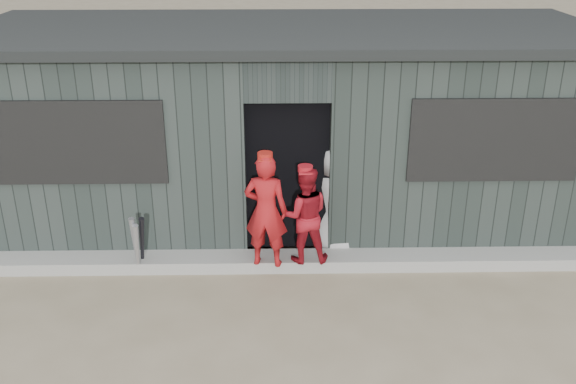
{
  "coord_description": "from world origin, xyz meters",
  "views": [
    {
      "loc": [
        -0.13,
        -5.01,
        3.94
      ],
      "look_at": [
        0.0,
        1.8,
        1.0
      ],
      "focal_mm": 40.0,
      "sensor_mm": 36.0,
      "label": 1
    }
  ],
  "objects_px": {
    "bat_mid": "(136,246)",
    "bat_left": "(137,250)",
    "bat_right": "(142,244)",
    "player_red_right": "(305,215)",
    "player_red_left": "(266,211)",
    "player_grey_back": "(336,201)",
    "dugout": "(286,124)"
  },
  "relations": [
    {
      "from": "player_grey_back",
      "to": "dugout",
      "type": "height_order",
      "value": "dugout"
    },
    {
      "from": "player_red_left",
      "to": "player_red_right",
      "type": "bearing_deg",
      "value": -159.14
    },
    {
      "from": "bat_mid",
      "to": "player_red_right",
      "type": "height_order",
      "value": "player_red_right"
    },
    {
      "from": "player_grey_back",
      "to": "dugout",
      "type": "relative_size",
      "value": 0.17
    },
    {
      "from": "player_red_left",
      "to": "player_grey_back",
      "type": "xyz_separation_m",
      "value": [
        0.86,
        0.56,
        -0.13
      ]
    },
    {
      "from": "bat_mid",
      "to": "player_red_right",
      "type": "distance_m",
      "value": 2.01
    },
    {
      "from": "dugout",
      "to": "bat_left",
      "type": "bearing_deg",
      "value": -133.01
    },
    {
      "from": "bat_right",
      "to": "dugout",
      "type": "xyz_separation_m",
      "value": [
        1.73,
        1.77,
        0.91
      ]
    },
    {
      "from": "bat_left",
      "to": "player_grey_back",
      "type": "bearing_deg",
      "value": 13.91
    },
    {
      "from": "bat_left",
      "to": "player_red_left",
      "type": "relative_size",
      "value": 0.53
    },
    {
      "from": "dugout",
      "to": "bat_mid",
      "type": "bearing_deg",
      "value": -133.87
    },
    {
      "from": "player_red_left",
      "to": "bat_right",
      "type": "bearing_deg",
      "value": 6.1
    },
    {
      "from": "player_red_left",
      "to": "dugout",
      "type": "xyz_separation_m",
      "value": [
        0.26,
        1.86,
        0.45
      ]
    },
    {
      "from": "player_red_left",
      "to": "dugout",
      "type": "bearing_deg",
      "value": -87.87
    },
    {
      "from": "player_grey_back",
      "to": "player_red_left",
      "type": "bearing_deg",
      "value": 52.99
    },
    {
      "from": "bat_mid",
      "to": "bat_right",
      "type": "xyz_separation_m",
      "value": [
        0.06,
        0.09,
        -0.02
      ]
    },
    {
      "from": "player_red_right",
      "to": "player_grey_back",
      "type": "xyz_separation_m",
      "value": [
        0.41,
        0.47,
        -0.03
      ]
    },
    {
      "from": "bat_mid",
      "to": "bat_left",
      "type": "bearing_deg",
      "value": -55.44
    },
    {
      "from": "bat_right",
      "to": "player_red_right",
      "type": "height_order",
      "value": "player_red_right"
    },
    {
      "from": "player_red_right",
      "to": "dugout",
      "type": "xyz_separation_m",
      "value": [
        -0.19,
        1.78,
        0.55
      ]
    },
    {
      "from": "bat_left",
      "to": "dugout",
      "type": "relative_size",
      "value": 0.09
    },
    {
      "from": "bat_left",
      "to": "bat_right",
      "type": "bearing_deg",
      "value": 74.49
    },
    {
      "from": "dugout",
      "to": "bat_right",
      "type": "bearing_deg",
      "value": -134.39
    },
    {
      "from": "bat_left",
      "to": "player_red_left",
      "type": "bearing_deg",
      "value": 0.98
    },
    {
      "from": "player_grey_back",
      "to": "bat_mid",
      "type": "bearing_deg",
      "value": 32.89
    },
    {
      "from": "player_red_right",
      "to": "player_grey_back",
      "type": "relative_size",
      "value": 0.83
    },
    {
      "from": "bat_mid",
      "to": "player_red_right",
      "type": "relative_size",
      "value": 0.67
    },
    {
      "from": "bat_left",
      "to": "player_red_right",
      "type": "distance_m",
      "value": 2.0
    },
    {
      "from": "bat_left",
      "to": "player_grey_back",
      "type": "height_order",
      "value": "player_grey_back"
    },
    {
      "from": "bat_mid",
      "to": "player_red_left",
      "type": "xyz_separation_m",
      "value": [
        1.53,
        -0.01,
        0.44
      ]
    },
    {
      "from": "player_grey_back",
      "to": "bat_left",
      "type": "bearing_deg",
      "value": 33.76
    },
    {
      "from": "bat_right",
      "to": "bat_mid",
      "type": "bearing_deg",
      "value": -121.86
    }
  ]
}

